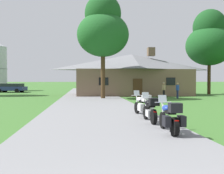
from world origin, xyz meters
TOP-DOWN VIEW (x-y plane):
  - ground_plane at (0.00, 20.00)m, footprint 500.00×500.00m
  - asphalt_driveway at (0.00, 18.00)m, footprint 6.40×80.00m
  - motorcycle_blue_nearest_to_camera at (2.27, 6.91)m, footprint 0.73×2.08m
  - motorcycle_black_second_in_row at (2.18, 9.39)m, footprint 0.66×2.08m
  - motorcycle_white_farthest_in_row at (2.33, 11.52)m, footprint 0.88×2.08m
  - stone_lodge at (5.46, 31.79)m, footprint 15.02×7.93m
  - bystander_tan_shirt_near_lodge at (7.79, 25.50)m, footprint 0.42×0.41m
  - bystander_blue_shirt_beside_signpost at (9.03, 24.69)m, footprint 0.24×0.55m
  - tree_by_lodge_front at (1.20, 25.11)m, footprint 5.35×5.35m
  - tree_right_of_lodge at (16.16, 32.11)m, footprint 6.30×6.30m
  - parked_navy_suv_far_left at (-12.03, 40.37)m, footprint 4.91×2.91m
  - parked_black_sedan_far_left at (-12.11, 41.77)m, footprint 4.38×2.29m

SIDE VIEW (x-z plane):
  - ground_plane at x=0.00m, z-range 0.00..0.00m
  - asphalt_driveway at x=0.00m, z-range 0.00..0.06m
  - motorcycle_blue_nearest_to_camera at x=2.27m, z-range -0.04..1.26m
  - motorcycle_white_farthest_in_row at x=2.33m, z-range -0.04..1.26m
  - motorcycle_black_second_in_row at x=2.18m, z-range -0.03..1.27m
  - parked_black_sedan_far_left at x=-12.11m, z-range 0.04..1.24m
  - parked_navy_suv_far_left at x=-12.03m, z-range 0.08..1.48m
  - bystander_blue_shirt_beside_signpost at x=9.03m, z-range 0.10..1.76m
  - bystander_tan_shirt_near_lodge at x=7.79m, z-range 0.11..1.79m
  - stone_lodge at x=5.46m, z-range -0.37..5.83m
  - tree_by_lodge_front at x=1.20m, z-range 1.86..12.62m
  - tree_right_of_lodge at x=16.16m, z-range 1.60..13.08m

